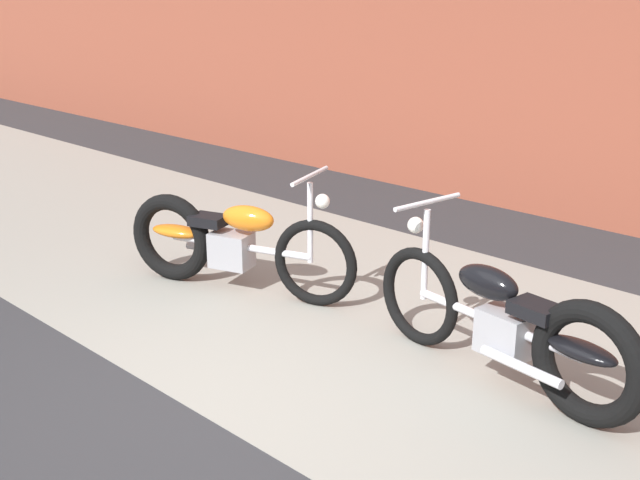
% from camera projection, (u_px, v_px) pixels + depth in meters
% --- Properties ---
extents(ground_plane, '(80.00, 80.00, 0.00)m').
position_uv_depth(ground_plane, '(203.00, 416.00, 4.48)').
color(ground_plane, '#2D2D30').
extents(sidewalk_slab, '(36.00, 3.50, 0.01)m').
position_uv_depth(sidewalk_slab, '(395.00, 324.00, 5.67)').
color(sidewalk_slab, gray).
rests_on(sidewalk_slab, ground).
extents(motorcycle_orange, '(1.93, 0.87, 1.03)m').
position_uv_depth(motorcycle_orange, '(223.00, 242.00, 6.21)').
color(motorcycle_orange, black).
rests_on(motorcycle_orange, ground).
extents(motorcycle_black, '(2.00, 0.63, 1.03)m').
position_uv_depth(motorcycle_black, '(516.00, 328.00, 4.66)').
color(motorcycle_black, black).
rests_on(motorcycle_black, ground).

